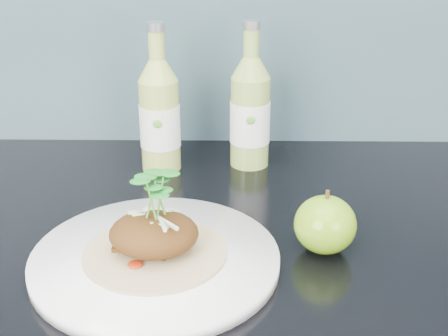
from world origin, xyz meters
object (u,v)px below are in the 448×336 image
Objects in this scene: cider_bottle_right at (250,112)px; cider_bottle_left at (160,116)px; dinner_plate at (155,260)px; green_apple at (325,225)px.

cider_bottle_left is at bearing 166.05° from cider_bottle_right.
cider_bottle_left and cider_bottle_right have the same top height.
dinner_plate is 1.37× the size of cider_bottle_left.
cider_bottle_right reaches higher than green_apple.
green_apple is at bearing 10.54° from dinner_plate.
cider_bottle_right reaches higher than dinner_plate.
green_apple is (0.20, 0.04, 0.03)m from dinner_plate.
green_apple is at bearing -93.35° from cider_bottle_right.
cider_bottle_left is at bearing 94.51° from dinner_plate.
cider_bottle_right is (0.14, 0.02, 0.00)m from cider_bottle_left.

